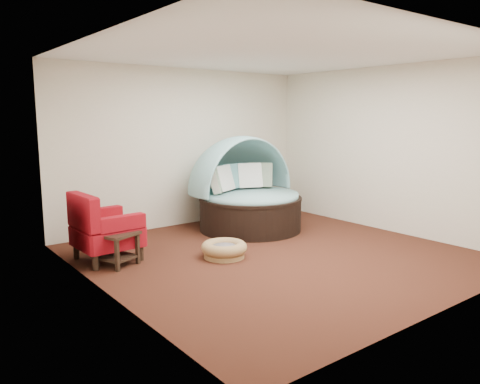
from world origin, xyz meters
TOP-DOWN VIEW (x-y plane):
  - floor at (0.00, 0.00)m, footprint 5.00×5.00m
  - wall_back at (0.00, 2.50)m, footprint 5.00×0.00m
  - wall_front at (0.00, -2.50)m, footprint 5.00×0.00m
  - wall_left at (-2.50, 0.00)m, footprint 0.00×5.00m
  - wall_right at (2.50, 0.00)m, footprint 0.00×5.00m
  - ceiling at (0.00, 0.00)m, footprint 5.00×5.00m
  - canopy_daybed at (0.64, 1.51)m, footprint 1.96×1.84m
  - pet_basket at (-0.67, 0.35)m, footprint 0.72×0.72m
  - red_armchair at (-2.06, 1.24)m, footprint 0.84×0.85m
  - side_table at (-2.00, 0.93)m, footprint 0.61×0.61m

SIDE VIEW (x-z plane):
  - floor at x=0.00m, z-range 0.00..0.00m
  - pet_basket at x=-0.67m, z-range 0.00..0.23m
  - side_table at x=-2.00m, z-range 0.07..0.51m
  - red_armchair at x=-2.06m, z-range -0.04..0.91m
  - canopy_daybed at x=0.64m, z-range -0.06..1.57m
  - wall_back at x=0.00m, z-range -1.10..3.90m
  - wall_front at x=0.00m, z-range -1.10..3.90m
  - wall_left at x=-2.50m, z-range -1.10..3.90m
  - wall_right at x=2.50m, z-range -1.10..3.90m
  - ceiling at x=0.00m, z-range 2.80..2.80m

